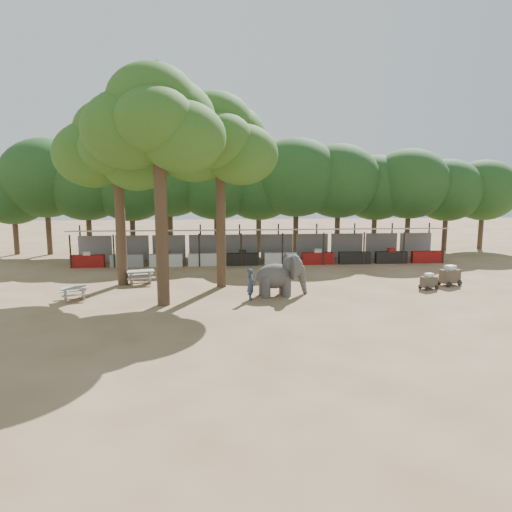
{
  "coord_description": "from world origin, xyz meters",
  "views": [
    {
      "loc": [
        -3.09,
        -23.27,
        6.72
      ],
      "look_at": [
        -1.0,
        5.0,
        2.0
      ],
      "focal_mm": 35.0,
      "sensor_mm": 36.0,
      "label": 1
    }
  ],
  "objects": [
    {
      "name": "picnic_table_far",
      "position": [
        -7.96,
        7.14,
        0.54
      ],
      "size": [
        1.96,
        1.85,
        0.82
      ],
      "rotation": [
        0.0,
        0.0,
        0.26
      ],
      "color": "gray",
      "rests_on": "ground"
    },
    {
      "name": "elephant",
      "position": [
        0.29,
        3.57,
        1.15
      ],
      "size": [
        3.06,
        2.29,
        2.29
      ],
      "rotation": [
        0.0,
        0.0,
        0.16
      ],
      "color": "#3A3838",
      "rests_on": "ground"
    },
    {
      "name": "cart_front",
      "position": [
        9.1,
        4.41,
        0.47
      ],
      "size": [
        1.12,
        0.9,
        0.95
      ],
      "rotation": [
        0.0,
        0.0,
        0.31
      ],
      "color": "#3B3128",
      "rests_on": "ground"
    },
    {
      "name": "handler",
      "position": [
        -1.44,
        2.69,
        0.85
      ],
      "size": [
        0.51,
        0.67,
        1.7
      ],
      "primitive_type": "imported",
      "rotation": [
        0.0,
        0.0,
        1.39
      ],
      "color": "#26384C",
      "rests_on": "ground"
    },
    {
      "name": "backdrop_trees",
      "position": [
        0.0,
        19.0,
        5.51
      ],
      "size": [
        46.46,
        5.95,
        8.33
      ],
      "color": "#332316",
      "rests_on": "ground"
    },
    {
      "name": "yard_tree_left",
      "position": [
        -9.13,
        7.19,
        8.2
      ],
      "size": [
        7.1,
        6.9,
        11.02
      ],
      "color": "#332316",
      "rests_on": "ground"
    },
    {
      "name": "picnic_table_near",
      "position": [
        -10.89,
        3.36,
        0.45
      ],
      "size": [
        1.75,
        1.68,
        0.69
      ],
      "rotation": [
        0.0,
        0.0,
        0.4
      ],
      "color": "gray",
      "rests_on": "ground"
    },
    {
      "name": "ground",
      "position": [
        0.0,
        0.0,
        0.0
      ],
      "size": [
        100.0,
        100.0,
        0.0
      ],
      "primitive_type": "plane",
      "color": "brown",
      "rests_on": "ground"
    },
    {
      "name": "cart_back",
      "position": [
        10.79,
        5.31,
        0.61
      ],
      "size": [
        1.48,
        1.25,
        1.23
      ],
      "rotation": [
        0.0,
        0.0,
        0.4
      ],
      "color": "#3B3128",
      "rests_on": "ground"
    },
    {
      "name": "yard_tree_center",
      "position": [
        -6.13,
        2.19,
        9.21
      ],
      "size": [
        7.1,
        6.9,
        12.04
      ],
      "color": "#332316",
      "rests_on": "ground"
    },
    {
      "name": "vendor_stalls",
      "position": [
        -0.0,
        13.84,
        1.18
      ],
      "size": [
        28.0,
        2.99,
        2.8
      ],
      "color": "gray",
      "rests_on": "ground"
    },
    {
      "name": "yard_tree_back",
      "position": [
        -3.13,
        6.19,
        8.54
      ],
      "size": [
        7.1,
        6.9,
        11.36
      ],
      "color": "#332316",
      "rests_on": "ground"
    }
  ]
}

